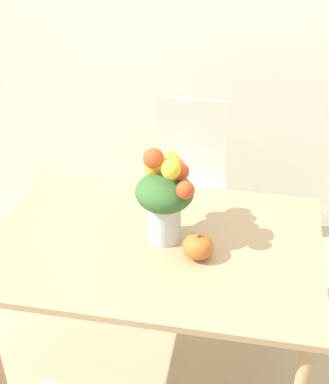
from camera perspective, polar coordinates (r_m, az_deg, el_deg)
name	(u,v)px	position (r m, az deg, el deg)	size (l,w,h in m)	color
ground_plane	(158,360)	(2.74, -0.72, -17.52)	(12.00, 12.00, 0.00)	tan
wall_back	(201,9)	(3.13, 3.97, 18.91)	(8.00, 0.06, 2.70)	silver
dining_table	(157,260)	(2.28, -0.83, -7.21)	(1.35, 0.89, 0.74)	tan
flower_vase	(165,194)	(2.12, 0.03, -0.25)	(0.24, 0.30, 0.40)	silver
pumpkin	(198,246)	(2.11, 3.61, -5.80)	(0.12, 0.12, 0.11)	orange
dining_chair_near_window	(188,184)	(3.03, 2.53, 0.81)	(0.43, 0.43, 0.96)	silver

